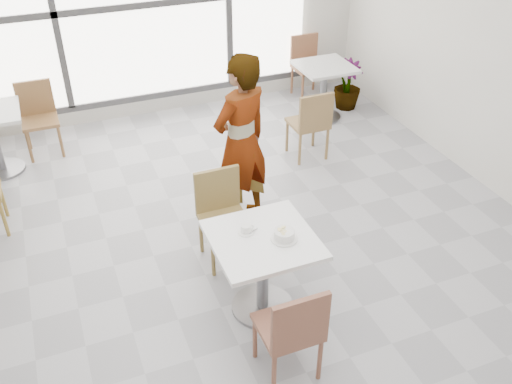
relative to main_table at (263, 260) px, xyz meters
name	(u,v)px	position (x,y,z in m)	size (l,w,h in m)	color
floor	(244,265)	(0.05, 0.57, -0.52)	(7.00, 7.00, 0.00)	#9E9EA5
wall_back	(144,3)	(0.05, 4.07, 0.98)	(6.00, 6.00, 0.00)	silver
window	(145,4)	(0.05, 4.00, 0.98)	(4.60, 0.07, 2.52)	white
main_table	(263,260)	(0.00, 0.00, 0.00)	(0.80, 0.80, 0.75)	white
chair_near	(293,328)	(-0.07, -0.72, -0.02)	(0.42, 0.42, 0.87)	brown
chair_far	(222,210)	(-0.07, 0.80, -0.02)	(0.42, 0.42, 0.87)	olive
oatmeal_bowl	(284,235)	(0.15, -0.08, 0.27)	(0.21, 0.21, 0.09)	white
coffee_cup	(246,229)	(-0.09, 0.11, 0.26)	(0.16, 0.13, 0.07)	white
person	(241,143)	(0.29, 1.26, 0.36)	(0.64, 0.42, 1.77)	black
bg_table_right	(324,84)	(2.13, 3.04, -0.04)	(0.70, 0.70, 0.75)	silver
bg_chair_left_far	(38,113)	(-1.46, 3.50, -0.02)	(0.42, 0.42, 0.87)	brown
bg_chair_right_near	(311,121)	(1.48, 2.10, -0.02)	(0.42, 0.42, 0.87)	olive
bg_chair_right_far	(307,62)	(2.27, 3.83, -0.02)	(0.42, 0.42, 0.87)	#8F5A3D
plant_right	(348,85)	(2.60, 3.19, -0.18)	(0.39, 0.39, 0.69)	#5E874D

